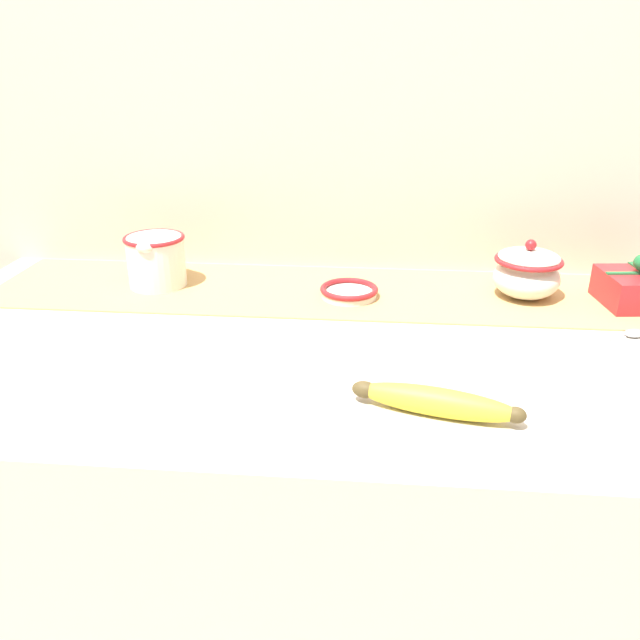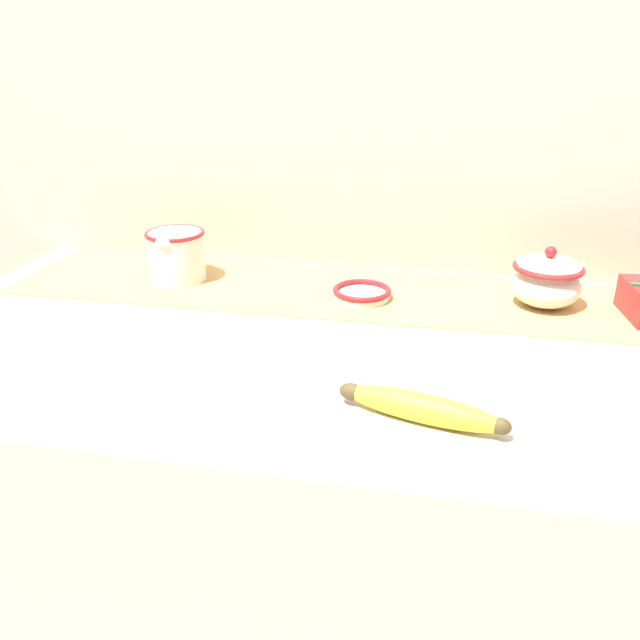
% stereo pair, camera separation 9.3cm
% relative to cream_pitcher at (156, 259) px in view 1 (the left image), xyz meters
% --- Properties ---
extents(countertop, '(1.38, 0.70, 0.89)m').
position_rel_cream_pitcher_xyz_m(countertop, '(0.33, -0.21, -0.50)').
color(countertop, beige).
rests_on(countertop, ground_plane).
extents(back_wall, '(2.18, 0.04, 2.40)m').
position_rel_cream_pitcher_xyz_m(back_wall, '(0.33, 0.17, 0.25)').
color(back_wall, beige).
rests_on(back_wall, ground_plane).
extents(table_runner, '(1.27, 0.27, 0.00)m').
position_rel_cream_pitcher_xyz_m(table_runner, '(0.33, -0.00, -0.05)').
color(table_runner, tan).
rests_on(table_runner, countertop).
extents(cream_pitcher, '(0.11, 0.13, 0.10)m').
position_rel_cream_pitcher_xyz_m(cream_pitcher, '(0.00, 0.00, 0.00)').
color(cream_pitcher, white).
rests_on(cream_pitcher, countertop).
extents(sugar_bowl, '(0.12, 0.12, 0.11)m').
position_rel_cream_pitcher_xyz_m(sugar_bowl, '(0.69, -0.00, -0.01)').
color(sugar_bowl, white).
rests_on(sugar_bowl, countertop).
extents(small_dish, '(0.11, 0.11, 0.02)m').
position_rel_cream_pitcher_xyz_m(small_dish, '(0.37, -0.03, -0.04)').
color(small_dish, white).
rests_on(small_dish, countertop).
extents(banana, '(0.22, 0.08, 0.04)m').
position_rel_cream_pitcher_xyz_m(banana, '(0.50, -0.42, -0.04)').
color(banana, yellow).
rests_on(banana, countertop).
extents(spoon, '(0.17, 0.09, 0.01)m').
position_rel_cream_pitcher_xyz_m(spoon, '(0.82, -0.16, -0.05)').
color(spoon, '#B7B7BC').
rests_on(spoon, countertop).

